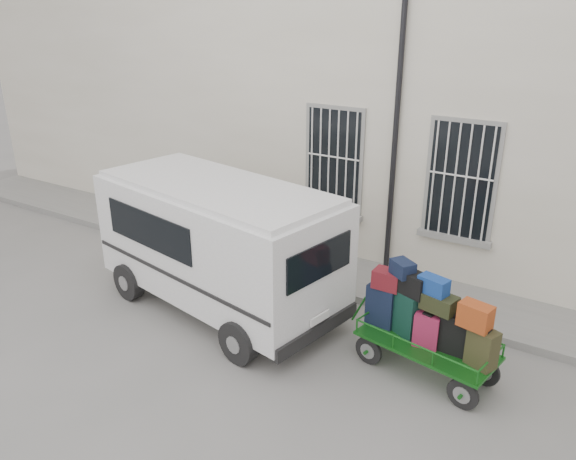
{
  "coord_description": "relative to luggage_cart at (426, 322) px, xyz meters",
  "views": [
    {
      "loc": [
        4.87,
        -7.41,
        5.36
      ],
      "look_at": [
        -0.33,
        1.0,
        1.37
      ],
      "focal_mm": 35.0,
      "sensor_mm": 36.0,
      "label": 1
    }
  ],
  "objects": [
    {
      "name": "building",
      "position": [
        -2.79,
        5.57,
        2.09
      ],
      "size": [
        24.0,
        5.15,
        6.0
      ],
      "color": "beige",
      "rests_on": "ground"
    },
    {
      "name": "sidewalk",
      "position": [
        -2.79,
        2.27,
        -0.83
      ],
      "size": [
        24.0,
        1.7,
        0.15
      ],
      "primitive_type": "cube",
      "color": "slate",
      "rests_on": "ground"
    },
    {
      "name": "luggage_cart",
      "position": [
        0.0,
        0.0,
        0.0
      ],
      "size": [
        2.5,
        1.31,
        1.76
      ],
      "rotation": [
        0.0,
        0.0,
        -0.18
      ],
      "color": "black",
      "rests_on": "ground"
    },
    {
      "name": "van",
      "position": [
        -3.94,
        -0.02,
        0.49
      ],
      "size": [
        5.13,
        2.89,
        2.44
      ],
      "rotation": [
        0.0,
        0.0,
        -0.19
      ],
      "color": "silver",
      "rests_on": "ground"
    },
    {
      "name": "ground",
      "position": [
        -2.79,
        0.07,
        -0.9
      ],
      "size": [
        80.0,
        80.0,
        0.0
      ],
      "primitive_type": "plane",
      "color": "slate",
      "rests_on": "ground"
    }
  ]
}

